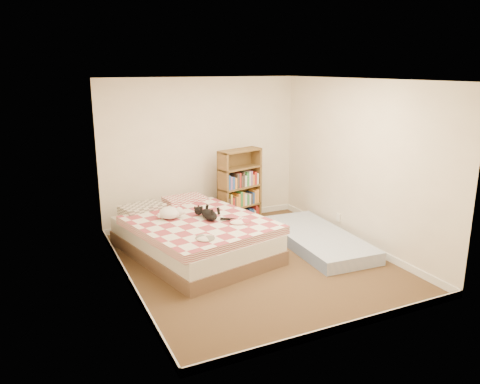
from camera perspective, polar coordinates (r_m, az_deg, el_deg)
name	(u,v)px	position (r m, az deg, el deg)	size (l,w,h in m)	color
room	(255,179)	(6.27, 1.84, 1.55)	(3.51, 4.01, 2.51)	#45281D
bed	(193,235)	(6.90, -5.73, -5.23)	(2.09, 2.60, 0.61)	brown
bookshelf	(239,196)	(8.07, -0.09, -0.47)	(0.86, 0.47, 1.32)	brown
floor_mattress	(316,239)	(7.34, 9.28, -5.64)	(0.95, 2.10, 0.19)	#738BBF
black_cat	(209,214)	(6.72, -3.86, -2.66)	(0.33, 0.69, 0.16)	black
white_dog	(170,213)	(6.78, -8.49, -2.54)	(0.41, 0.43, 0.16)	silver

